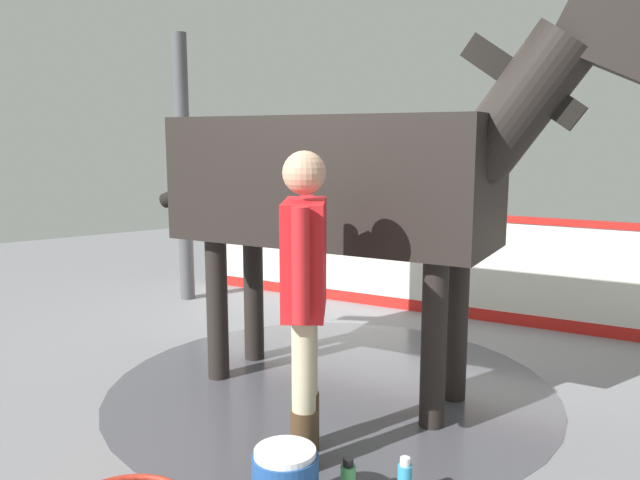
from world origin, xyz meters
TOP-DOWN VIEW (x-y plane):
  - ground_plane at (0.00, 0.00)m, footprint 16.00×16.00m
  - wet_patch at (0.36, -0.28)m, footprint 3.23×3.23m
  - barrier_wall at (-0.60, 1.75)m, footprint 5.25×2.54m
  - roof_post_far at (-2.65, -0.05)m, footprint 0.16×0.16m
  - horse at (0.48, -0.22)m, footprint 3.34×1.87m
  - handler at (1.10, -1.02)m, footprint 0.56×0.48m

SIDE VIEW (x-z plane):
  - ground_plane at x=0.00m, z-range -0.02..0.00m
  - wet_patch at x=0.36m, z-range 0.00..0.00m
  - barrier_wall at x=-0.60m, z-range -0.04..1.02m
  - handler at x=1.10m, z-range 0.14..1.88m
  - roof_post_far at x=-2.65m, z-range 0.00..2.90m
  - horse at x=0.48m, z-range 0.20..2.84m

